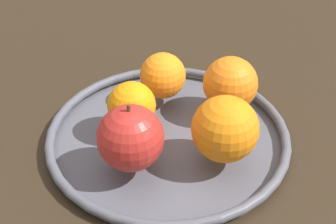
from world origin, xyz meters
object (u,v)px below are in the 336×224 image
object	(u,v)px
fruit_bowl	(168,136)
orange_back_right	(225,129)
orange_back_left	(163,76)
orange_front_left	(132,106)
orange_center	(229,83)
apple	(130,138)

from	to	relation	value
fruit_bowl	orange_back_right	distance (cm)	9.39
orange_back_right	orange_back_left	size ratio (longest dim) A/B	1.26
fruit_bowl	orange_front_left	xyz separation A→B (cm)	(-3.50, -3.22, 3.99)
orange_back_left	orange_center	bearing A→B (deg)	41.32
orange_back_left	fruit_bowl	bearing A→B (deg)	-27.50
orange_back_right	orange_center	distance (cm)	10.08
orange_back_right	apple	bearing A→B (deg)	-114.62
apple	orange_center	size ratio (longest dim) A/B	1.18
orange_front_left	orange_back_left	distance (cm)	7.81
fruit_bowl	orange_back_right	bearing A→B (deg)	23.07
orange_center	apple	bearing A→B (deg)	-79.81
apple	orange_front_left	xyz separation A→B (cm)	(-6.30, 3.65, -0.82)
fruit_bowl	orange_back_left	bearing A→B (deg)	152.50
orange_back_right	orange_center	world-z (taller)	orange_back_right
apple	orange_back_left	distance (cm)	14.51
apple	orange_back_right	distance (cm)	11.02
orange_back_left	apple	bearing A→B (deg)	-46.85
orange_back_left	orange_front_left	bearing A→B (deg)	-62.43
orange_front_left	orange_back_left	bearing A→B (deg)	117.57
fruit_bowl	orange_front_left	distance (cm)	6.20
orange_front_left	apple	bearing A→B (deg)	-30.13
orange_center	fruit_bowl	bearing A→B (deg)	-88.85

